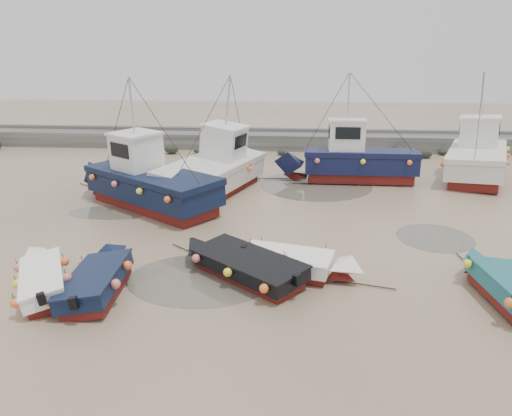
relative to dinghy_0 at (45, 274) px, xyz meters
The scene contains 16 objects.
ground 8.19m from the dinghy_0, 20.85° to the left, with size 120.00×120.00×0.00m, color tan.
seawall 26.06m from the dinghy_0, 72.85° to the left, with size 60.00×4.92×1.50m.
puddle_a 4.98m from the dinghy_0, 14.38° to the left, with size 4.97×4.97×0.01m, color #595448.
puddle_b 14.99m from the dinghy_0, 23.41° to the left, with size 3.15×3.15×0.01m, color #595448.
puddle_c 8.04m from the dinghy_0, 96.97° to the left, with size 3.93×3.93×0.01m, color #595448.
puddle_d 16.75m from the dinghy_0, 57.39° to the left, with size 6.44×6.44×0.01m, color #595448.
dinghy_0 is the anchor object (origin of this frame).
dinghy_1 1.84m from the dinghy_0, ahead, with size 2.17×5.76×1.43m.
dinghy_2 14.55m from the dinghy_0, ahead, with size 2.22×5.70×1.43m.
dinghy_4 6.38m from the dinghy_0, 14.62° to the left, with size 5.52×4.78×1.43m.
dinghy_5 8.27m from the dinghy_0, 12.10° to the left, with size 5.20×2.41×1.43m.
cabin_boat_0 9.31m from the dinghy_0, 87.09° to the left, with size 9.46×7.44×6.22m.
cabin_boat_1 12.71m from the dinghy_0, 73.92° to the left, with size 5.46×11.16×6.22m.
cabin_boat_2 18.69m from the dinghy_0, 53.92° to the left, with size 9.64×2.88×6.22m.
cabin_boat_3 25.30m from the dinghy_0, 41.76° to the left, with size 5.83×10.33×6.22m.
person 11.30m from the dinghy_0, 83.92° to the left, with size 0.63×0.41×1.73m, color #171D32.
Camera 1 is at (0.43, -16.89, 7.42)m, focal length 35.00 mm.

